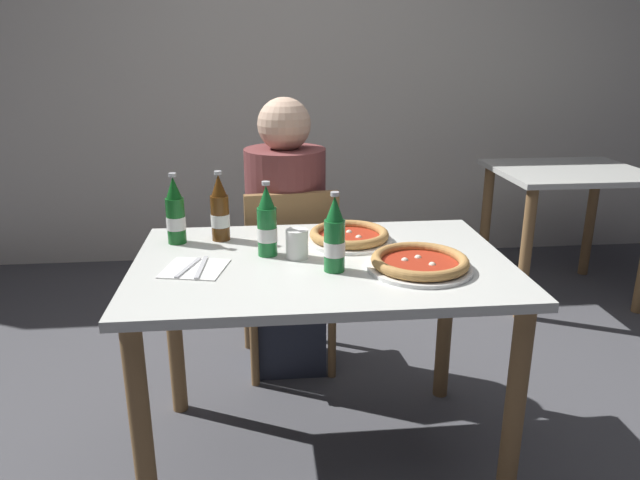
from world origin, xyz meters
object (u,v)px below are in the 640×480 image
Objects in this scene: beer_bottle_right at (220,211)px; dining_table_main at (322,292)px; paper_cup at (297,244)px; pizza_margherita_near at (420,263)px; diner_seated at (286,244)px; napkin_with_cutlery at (195,268)px; chair_behind_table at (289,270)px; pizza_marinara_far at (349,236)px; dining_table_background at (566,197)px; beer_bottle_center at (335,238)px; beer_bottle_left at (267,225)px; beer_bottle_extra at (175,214)px.

dining_table_main is at bearing -35.94° from beer_bottle_right.
pizza_margherita_near is at bearing -20.96° from paper_cup.
napkin_with_cutlery is at bearing -113.83° from diner_seated.
chair_behind_table reaches higher than pizza_marinara_far.
dining_table_main and dining_table_background have the same top height.
paper_cup is (0.32, 0.07, 0.04)m from napkin_with_cutlery.
beer_bottle_center is 1.15× the size of napkin_with_cutlery.
dining_table_background is 3.72× the size of napkin_with_cutlery.
beer_bottle_center is 1.00× the size of beer_bottle_right.
beer_bottle_right is (-0.25, -0.42, 0.27)m from diner_seated.
paper_cup reaches higher than dining_table_main.
beer_bottle_right is (-0.33, 0.24, 0.22)m from dining_table_main.
dining_table_main is 0.34m from pizza_margherita_near.
beer_bottle_left reaches higher than dining_table_background.
beer_bottle_left is 2.60× the size of paper_cup.
pizza_marinara_far is at bearing 20.97° from beer_bottle_left.
beer_bottle_right is (-1.86, -1.08, 0.26)m from dining_table_background.
beer_bottle_right is at bearing 132.02° from beer_bottle_left.
chair_behind_table is 0.67m from beer_bottle_left.
pizza_margherita_near is 1.52× the size of napkin_with_cutlery.
chair_behind_table is 3.44× the size of beer_bottle_extra.
beer_bottle_left reaches higher than napkin_with_cutlery.
beer_bottle_left is 0.12m from paper_cup.
pizza_margherita_near is (0.38, -0.78, 0.19)m from diner_seated.
dining_table_main is 0.47m from beer_bottle_right.
beer_bottle_right is (-0.36, 0.34, 0.00)m from beer_bottle_center.
chair_behind_table is 0.78m from napkin_with_cutlery.
pizza_margherita_near is at bearing -130.67° from dining_table_background.
napkin_with_cutlery is (0.09, -0.27, -0.10)m from beer_bottle_extra.
dining_table_main is at bearing -139.13° from dining_table_background.
beer_bottle_extra reaches higher than pizza_marinara_far.
chair_behind_table is 3.44× the size of beer_bottle_right.
beer_bottle_left is at bearing -98.20° from diner_seated.
beer_bottle_left is 1.00× the size of beer_bottle_right.
paper_cup reaches higher than napkin_with_cutlery.
napkin_with_cutlery is (-0.40, -0.05, 0.12)m from dining_table_main.
pizza_margherita_near reaches higher than dining_table_main.
dining_table_main is 3.67× the size of pizza_margherita_near.
napkin_with_cutlery is at bearing -173.31° from dining_table_main.
pizza_marinara_far reaches higher than dining_table_main.
chair_behind_table is at bearing 98.56° from beer_bottle_center.
beer_bottle_right is (-0.16, 0.18, 0.00)m from beer_bottle_left.
napkin_with_cutlery is (-0.31, -0.71, 0.17)m from diner_seated.
paper_cup is at bearing -89.25° from diner_seated.
dining_table_background is at bearing 39.14° from pizza_marinara_far.
chair_behind_table is 8.95× the size of paper_cup.
beer_bottle_left reaches higher than chair_behind_table.
pizza_marinara_far is at bearing -140.86° from dining_table_background.
diner_seated is at bearing -157.72° from dining_table_background.
paper_cup reaches higher than pizza_margherita_near.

